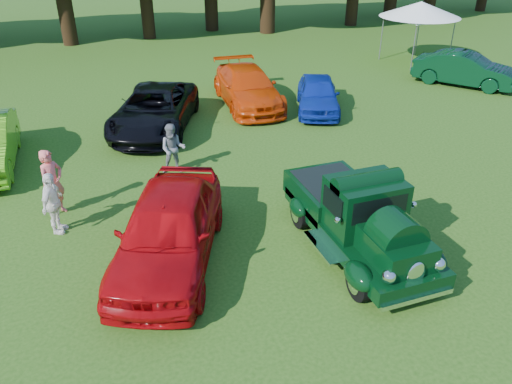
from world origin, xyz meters
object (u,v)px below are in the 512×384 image
object	(u,v)px
back_car_blue	(318,94)
hero_pickup	(357,218)
spectator_grey	(173,149)
back_car_green	(465,69)
spectator_white	(53,204)
red_convertible	(169,229)
back_car_black	(154,110)
spectator_pink	(53,183)
back_car_orange	(248,87)
canopy_tent	(420,10)

from	to	relation	value
back_car_blue	hero_pickup	bearing A→B (deg)	-87.67
back_car_blue	spectator_grey	bearing A→B (deg)	-128.35
back_car_blue	back_car_green	distance (m)	7.68
spectator_grey	spectator_white	xyz separation A→B (m)	(-3.28, -2.20, 0.02)
red_convertible	hero_pickup	bearing A→B (deg)	9.97
hero_pickup	back_car_blue	bearing A→B (deg)	69.24
back_car_black	spectator_grey	xyz separation A→B (m)	(-0.09, -3.64, 0.03)
back_car_black	spectator_pink	distance (m)	5.97
back_car_orange	spectator_grey	world-z (taller)	spectator_grey
back_car_green	canopy_tent	size ratio (longest dim) A/B	1.00
spectator_pink	spectator_grey	world-z (taller)	spectator_pink
hero_pickup	red_convertible	bearing A→B (deg)	167.00
spectator_pink	back_car_black	bearing A→B (deg)	13.86
spectator_white	hero_pickup	bearing A→B (deg)	-91.47
hero_pickup	back_car_green	distance (m)	14.44
spectator_pink	back_car_green	bearing A→B (deg)	-24.08
spectator_pink	canopy_tent	xyz separation A→B (m)	(17.61, 9.81, 1.73)
spectator_grey	spectator_white	world-z (taller)	spectator_white
back_car_orange	spectator_white	bearing A→B (deg)	-131.13
spectator_grey	back_car_orange	bearing A→B (deg)	66.44
spectator_grey	canopy_tent	size ratio (longest dim) A/B	0.34
back_car_green	canopy_tent	bearing A→B (deg)	47.91
back_car_blue	spectator_white	bearing A→B (deg)	-126.46
back_car_green	spectator_grey	distance (m)	14.61
back_car_orange	canopy_tent	world-z (taller)	canopy_tent
back_car_orange	back_car_green	distance (m)	9.99
red_convertible	back_car_blue	size ratio (longest dim) A/B	1.25
back_car_orange	back_car_green	world-z (taller)	back_car_orange
back_car_black	spectator_grey	bearing A→B (deg)	-68.08
red_convertible	back_car_green	distance (m)	17.20
back_car_black	back_car_blue	xyz separation A→B (m)	(6.25, -0.19, -0.07)
red_convertible	canopy_tent	bearing A→B (deg)	62.78
red_convertible	back_car_black	xyz separation A→B (m)	(1.05, 7.90, -0.09)
spectator_grey	spectator_white	distance (m)	3.95
spectator_pink	spectator_white	distance (m)	0.91
back_car_orange	hero_pickup	bearing A→B (deg)	-91.06
red_convertible	canopy_tent	distance (m)	20.02
back_car_blue	spectator_grey	size ratio (longest dim) A/B	2.55
red_convertible	back_car_black	world-z (taller)	red_convertible
spectator_white	spectator_grey	bearing A→B (deg)	-32.41
back_car_black	red_convertible	bearing A→B (deg)	-74.31
spectator_pink	spectator_white	bearing A→B (deg)	-132.96
hero_pickup	spectator_pink	distance (m)	7.43
red_convertible	back_car_blue	distance (m)	10.62
back_car_orange	spectator_grey	bearing A→B (deg)	-124.52
hero_pickup	canopy_tent	size ratio (longest dim) A/B	1.06
red_convertible	back_car_orange	xyz separation A→B (m)	(4.97, 9.25, -0.09)
red_convertible	back_car_blue	world-z (taller)	red_convertible
hero_pickup	spectator_white	bearing A→B (deg)	154.85
back_car_blue	spectator_pink	distance (m)	10.72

